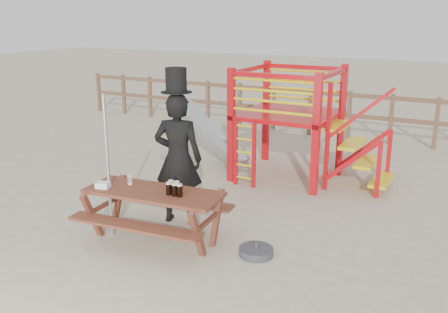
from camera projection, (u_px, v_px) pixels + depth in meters
ground at (176, 246)px, 6.71m from camera, size 60.00×60.00×0.00m
back_fence at (329, 108)px, 12.45m from camera, size 15.09×0.09×1.20m
playground_fort at (284, 121)px, 9.40m from camera, size 4.71×1.84×2.10m
picnic_table at (154, 209)px, 6.78m from camera, size 1.98×1.46×0.72m
man_with_hat at (178, 155)px, 7.26m from camera, size 0.81×0.65×2.30m
metal_pole at (108, 167)px, 6.79m from camera, size 0.04×0.04×2.01m
parasol_base at (256, 252)px, 6.45m from camera, size 0.44×0.44×0.19m
paper_bag at (103, 185)px, 6.81m from camera, size 0.21×0.18×0.08m
stout_pints at (174, 188)px, 6.54m from camera, size 0.26×0.16×0.17m
empty_glasses at (130, 180)px, 6.93m from camera, size 0.07×0.07×0.15m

